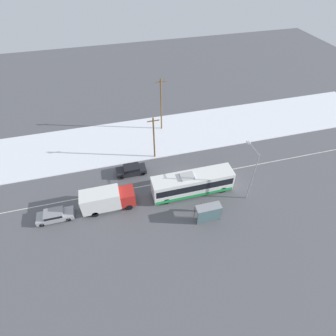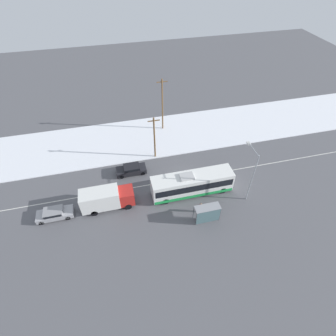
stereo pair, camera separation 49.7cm
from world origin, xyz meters
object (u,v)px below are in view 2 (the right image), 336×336
at_px(bus_shelter, 208,213).
at_px(utility_pole_snowlot, 162,105).
at_px(streetlamp, 252,170).
at_px(sedan_car, 131,169).
at_px(parked_car_near_truck, 54,213).
at_px(city_bus, 192,184).
at_px(box_truck, 106,198).
at_px(pedestrian_at_stop, 201,207).
at_px(utility_pole_roadside, 154,137).

xyz_separation_m(bus_shelter, utility_pole_snowlot, (-0.94, 20.90, 3.25)).
height_order(streetlamp, utility_pole_snowlot, utility_pole_snowlot).
relative_size(sedan_car, parked_car_near_truck, 0.98).
bearing_deg(streetlamp, city_bus, 161.10).
bearing_deg(utility_pole_snowlot, box_truck, -125.14).
bearing_deg(pedestrian_at_stop, box_truck, 162.25).
distance_m(streetlamp, utility_pole_snowlot, 19.62).
distance_m(bus_shelter, utility_pole_roadside, 14.31).
height_order(parked_car_near_truck, utility_pole_roadside, utility_pole_roadside).
distance_m(pedestrian_at_stop, streetlamp, 7.92).
relative_size(city_bus, pedestrian_at_stop, 6.57).
bearing_deg(utility_pole_snowlot, utility_pole_roadside, -111.65).
distance_m(sedan_car, bus_shelter, 13.49).
relative_size(box_truck, pedestrian_at_stop, 4.02).
distance_m(box_truck, utility_pole_snowlot, 19.42).
distance_m(parked_car_near_truck, bus_shelter, 19.33).
height_order(pedestrian_at_stop, bus_shelter, bus_shelter).
distance_m(parked_car_near_truck, utility_pole_roadside, 17.33).
height_order(pedestrian_at_stop, utility_pole_snowlot, utility_pole_snowlot).
bearing_deg(parked_car_near_truck, utility_pole_roadside, 29.83).
bearing_deg(bus_shelter, city_bus, 94.94).
bearing_deg(pedestrian_at_stop, utility_pole_roadside, 106.05).
relative_size(streetlamp, utility_pole_snowlot, 0.82).
xyz_separation_m(pedestrian_at_stop, bus_shelter, (0.35, -1.52, 0.64)).
xyz_separation_m(city_bus, sedan_car, (-7.59, 5.74, -0.89)).
bearing_deg(city_bus, parked_car_near_truck, 179.75).
relative_size(pedestrian_at_stop, utility_pole_snowlot, 0.18).
bearing_deg(box_truck, sedan_car, 54.74).
distance_m(sedan_car, streetlamp, 17.08).
bearing_deg(streetlamp, box_truck, 172.17).
bearing_deg(sedan_car, city_bus, 142.89).
xyz_separation_m(sedan_car, pedestrian_at_stop, (7.68, -9.28, 0.26)).
height_order(sedan_car, utility_pole_roadside, utility_pole_roadside).
bearing_deg(sedan_car, box_truck, 54.74).
relative_size(bus_shelter, utility_pole_snowlot, 0.33).
height_order(bus_shelter, utility_pole_snowlot, utility_pole_snowlot).
xyz_separation_m(utility_pole_roadside, utility_pole_snowlot, (2.89, 7.28, 1.09)).
height_order(city_bus, sedan_car, city_bus).
bearing_deg(box_truck, utility_pole_roadside, 45.86).
height_order(parked_car_near_truck, utility_pole_snowlot, utility_pole_snowlot).
bearing_deg(box_truck, utility_pole_snowlot, 54.86).
distance_m(parked_car_near_truck, utility_pole_snowlot, 24.05).
xyz_separation_m(box_truck, utility_pole_snowlot, (11.02, 15.66, 3.24)).
bearing_deg(city_bus, streetlamp, -18.90).
distance_m(parked_car_near_truck, streetlamp, 25.51).
bearing_deg(pedestrian_at_stop, utility_pole_snowlot, 91.75).
bearing_deg(pedestrian_at_stop, streetlamp, 9.96).
height_order(city_bus, streetlamp, streetlamp).
height_order(city_bus, parked_car_near_truck, city_bus).
bearing_deg(box_truck, streetlamp, -7.83).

